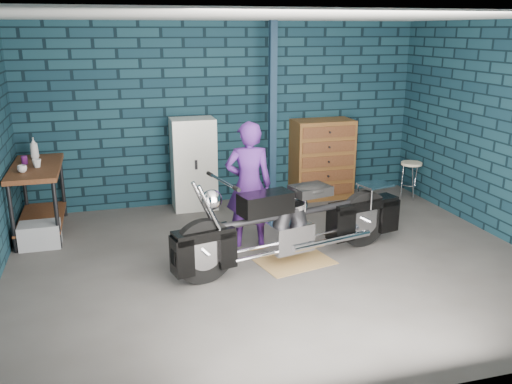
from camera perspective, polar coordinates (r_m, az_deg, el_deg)
The scene contains 15 objects.
ground at distance 6.30m, azimuth 2.16°, elevation -7.42°, with size 6.00×6.00×0.00m, color #4D4A48.
room_walls at distance 6.31m, azimuth 0.79°, elevation 10.61°, with size 6.02×5.01×2.71m.
support_post at distance 7.87m, azimuth 1.74°, elevation 7.77°, with size 0.10×0.10×2.70m, color #112336.
workbench at distance 7.58m, azimuth -21.83°, elevation -0.76°, with size 0.60×1.40×0.91m, color brown.
drip_mat at distance 6.35m, azimuth 4.01°, elevation -7.22°, with size 0.83×0.62×0.01m, color olive.
motorcycle at distance 6.15m, azimuth 4.11°, elevation -2.55°, with size 2.51×0.68×1.11m, color black, non-canonical shape.
person at distance 6.54m, azimuth -0.78°, elevation 0.75°, with size 0.57×0.37×1.55m, color #411B67.
storage_bin at distance 7.20m, azimuth -21.78°, elevation -4.22°, with size 0.48×0.34×0.30m, color #97999F.
locker at distance 8.02m, azimuth -6.58°, elevation 2.93°, with size 0.63×0.45×1.35m, color silver.
tool_chest at distance 8.58m, azimuth 6.97°, elevation 3.44°, with size 0.93×0.52×1.24m, color brown.
shop_stool at distance 8.86m, azimuth 15.92°, elevation 1.17°, with size 0.32×0.32×0.59m, color beige, non-canonical shape.
cup_a at distance 7.17m, azimuth -23.39°, elevation 2.25°, with size 0.11×0.11×0.09m, color beige.
cup_b at distance 7.36m, azimuth -22.08°, elevation 2.82°, with size 0.11×0.11×0.11m, color beige.
mug_purple at distance 7.60m, azimuth -23.20°, elevation 3.11°, with size 0.08×0.08×0.11m, color #631A69.
bottle at distance 7.86m, azimuth -22.34°, elevation 4.31°, with size 0.11×0.11×0.29m, color #97999F.
Camera 1 is at (-1.78, -5.47, 2.58)m, focal length 38.00 mm.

